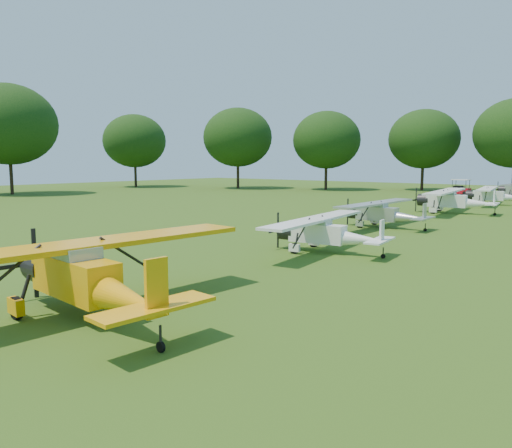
{
  "coord_description": "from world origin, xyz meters",
  "views": [
    {
      "loc": [
        13.77,
        -18.56,
        4.35
      ],
      "look_at": [
        -1.1,
        -0.32,
        1.4
      ],
      "focal_mm": 35.0,
      "sensor_mm": 36.0,
      "label": 1
    }
  ],
  "objects_px": {
    "aircraft_2": "(84,273)",
    "aircraft_6": "(493,194)",
    "aircraft_5": "(453,199)",
    "golf_cart": "(460,189)",
    "aircraft_3": "(326,231)",
    "aircraft_4": "(383,212)"
  },
  "relations": [
    {
      "from": "aircraft_2",
      "to": "golf_cart",
      "type": "distance_m",
      "value": 61.99
    },
    {
      "from": "aircraft_6",
      "to": "golf_cart",
      "type": "bearing_deg",
      "value": 108.06
    },
    {
      "from": "aircraft_4",
      "to": "golf_cart",
      "type": "xyz_separation_m",
      "value": [
        -6.75,
        38.12,
        -0.4
      ]
    },
    {
      "from": "aircraft_4",
      "to": "aircraft_6",
      "type": "relative_size",
      "value": 0.96
    },
    {
      "from": "aircraft_2",
      "to": "aircraft_6",
      "type": "bearing_deg",
      "value": 95.76
    },
    {
      "from": "aircraft_5",
      "to": "aircraft_3",
      "type": "bearing_deg",
      "value": -94.14
    },
    {
      "from": "aircraft_5",
      "to": "aircraft_6",
      "type": "height_order",
      "value": "aircraft_5"
    },
    {
      "from": "aircraft_4",
      "to": "aircraft_5",
      "type": "relative_size",
      "value": 0.86
    },
    {
      "from": "aircraft_4",
      "to": "aircraft_3",
      "type": "bearing_deg",
      "value": -79.84
    },
    {
      "from": "aircraft_3",
      "to": "aircraft_6",
      "type": "bearing_deg",
      "value": 83.91
    },
    {
      "from": "aircraft_4",
      "to": "aircraft_5",
      "type": "distance_m",
      "value": 12.32
    },
    {
      "from": "golf_cart",
      "to": "aircraft_5",
      "type": "bearing_deg",
      "value": -68.94
    },
    {
      "from": "aircraft_2",
      "to": "aircraft_4",
      "type": "relative_size",
      "value": 1.25
    },
    {
      "from": "aircraft_2",
      "to": "golf_cart",
      "type": "bearing_deg",
      "value": 102.65
    },
    {
      "from": "aircraft_4",
      "to": "golf_cart",
      "type": "height_order",
      "value": "golf_cart"
    },
    {
      "from": "aircraft_2",
      "to": "aircraft_6",
      "type": "height_order",
      "value": "aircraft_2"
    },
    {
      "from": "aircraft_6",
      "to": "aircraft_5",
      "type": "bearing_deg",
      "value": -101.99
    },
    {
      "from": "aircraft_3",
      "to": "golf_cart",
      "type": "height_order",
      "value": "golf_cart"
    },
    {
      "from": "golf_cart",
      "to": "aircraft_3",
      "type": "bearing_deg",
      "value": -74.64
    },
    {
      "from": "aircraft_6",
      "to": "golf_cart",
      "type": "relative_size",
      "value": 3.88
    },
    {
      "from": "aircraft_3",
      "to": "aircraft_4",
      "type": "relative_size",
      "value": 1.0
    },
    {
      "from": "aircraft_5",
      "to": "aircraft_2",
      "type": "bearing_deg",
      "value": -95.02
    }
  ]
}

